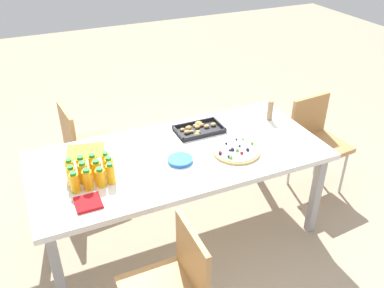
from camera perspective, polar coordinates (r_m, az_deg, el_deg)
ground_plane at (r=3.31m, az=-1.54°, el=-12.08°), size 12.00×12.00×0.00m
party_table at (r=2.89m, az=-1.73°, el=-2.39°), size 2.04×0.93×0.73m
chair_near_left at (r=2.31m, az=-2.75°, el=-18.78°), size 0.40×0.40×0.83m
chair_far_left at (r=3.55m, az=-14.69°, el=0.27°), size 0.44×0.44×0.83m
chair_end at (r=3.67m, az=16.83°, el=0.95°), size 0.43×0.43×0.83m
juice_bottle_0 at (r=2.57m, az=-15.97°, el=-5.17°), size 0.06×0.06×0.14m
juice_bottle_1 at (r=2.57m, az=-14.28°, el=-4.82°), size 0.06×0.06×0.15m
juice_bottle_2 at (r=2.58m, az=-12.59°, el=-4.56°), size 0.06×0.06×0.13m
juice_bottle_3 at (r=2.59m, az=-11.21°, el=-4.06°), size 0.05×0.05×0.15m
juice_bottle_4 at (r=2.62m, az=-16.31°, el=-4.35°), size 0.06×0.06×0.15m
juice_bottle_5 at (r=2.63m, az=-14.81°, el=-3.89°), size 0.06×0.06×0.15m
juice_bottle_6 at (r=2.64m, az=-13.04°, el=-3.60°), size 0.06×0.06×0.14m
juice_bottle_7 at (r=2.64m, az=-11.38°, el=-3.22°), size 0.06×0.06×0.15m
juice_bottle_8 at (r=2.68m, az=-16.54°, el=-3.44°), size 0.06×0.06×0.15m
juice_bottle_9 at (r=2.70m, az=-15.07°, el=-3.04°), size 0.06×0.06×0.14m
juice_bottle_10 at (r=2.70m, az=-13.55°, el=-2.73°), size 0.06×0.06×0.14m
juice_bottle_11 at (r=2.72m, az=-11.83°, el=-2.40°), size 0.05×0.05×0.13m
fruit_pizza at (r=2.88m, az=6.14°, el=-0.94°), size 0.33×0.33×0.05m
snack_tray at (r=3.13m, az=0.90°, el=2.09°), size 0.36×0.22×0.04m
plate_stack at (r=2.77m, az=-1.65°, el=-2.24°), size 0.17×0.17×0.02m
napkin_stack at (r=2.48m, az=-14.20°, el=-7.91°), size 0.15×0.15×0.02m
cardboard_tube at (r=3.31m, az=10.78°, el=4.59°), size 0.04×0.04×0.16m
paper_folder at (r=2.98m, az=-14.56°, el=-0.93°), size 0.30×0.25×0.01m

